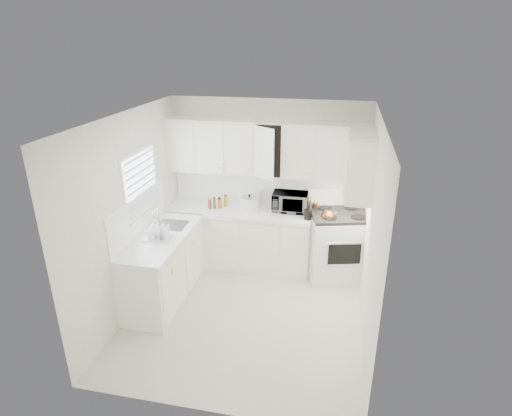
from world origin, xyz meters
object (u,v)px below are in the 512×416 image
(rice_cooker, at_px, (249,203))
(dish_rack, at_px, (158,232))
(stove, at_px, (339,236))
(tea_kettle, at_px, (328,215))
(microwave, at_px, (290,200))
(utensil_crock, at_px, (308,208))

(rice_cooker, distance_m, dish_rack, 1.53)
(stove, bearing_deg, tea_kettle, -153.13)
(microwave, height_order, dish_rack, microwave)
(tea_kettle, distance_m, rice_cooker, 1.21)
(stove, height_order, dish_rack, stove)
(stove, distance_m, tea_kettle, 0.46)
(rice_cooker, xyz_separation_m, utensil_crock, (0.91, -0.14, 0.05))
(microwave, height_order, rice_cooker, microwave)
(utensil_crock, relative_size, dish_rack, 1.02)
(tea_kettle, xyz_separation_m, rice_cooker, (-1.19, 0.19, 0.03))
(tea_kettle, relative_size, rice_cooker, 0.95)
(microwave, relative_size, dish_rack, 1.48)
(tea_kettle, relative_size, utensil_crock, 0.69)
(tea_kettle, bearing_deg, rice_cooker, 153.14)
(microwave, bearing_deg, dish_rack, -140.82)
(tea_kettle, height_order, rice_cooker, rice_cooker)
(microwave, xyz_separation_m, dish_rack, (-1.57, -1.32, -0.08))
(tea_kettle, distance_m, utensil_crock, 0.30)
(microwave, bearing_deg, rice_cooker, -168.16)
(stove, xyz_separation_m, microwave, (-0.77, 0.17, 0.46))
(stove, distance_m, rice_cooker, 1.44)
(tea_kettle, bearing_deg, dish_rack, -173.11)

